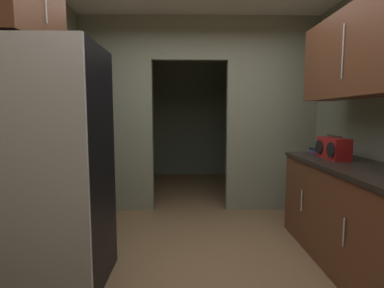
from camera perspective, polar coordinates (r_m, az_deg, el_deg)
name	(u,v)px	position (r m, az deg, el deg)	size (l,w,h in m)	color
ground	(209,278)	(2.69, 3.34, -24.84)	(20.00, 20.00, 0.00)	brown
kitchen_partition	(203,109)	(4.10, 2.14, 6.94)	(3.28, 0.12, 2.70)	gray
adjoining_room_shell	(196,115)	(5.82, 0.71, 5.69)	(3.28, 2.52, 2.70)	slate
refrigerator	(55,168)	(2.52, -25.46, -4.36)	(0.76, 0.75, 1.90)	black
lower_cabinet_run	(354,216)	(3.03, 29.34, -12.30)	(0.65, 1.82, 0.93)	brown
upper_cabinet_counterside	(364,52)	(2.94, 30.82, 15.37)	(0.36, 1.64, 0.76)	brown
boombox	(333,148)	(3.21, 26.05, -0.76)	(0.18, 0.40, 0.24)	maroon
book_stack	(316,151)	(3.58, 23.25, -1.22)	(0.13, 0.17, 0.06)	#8C3893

